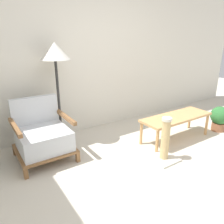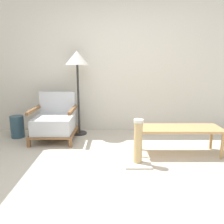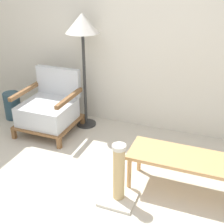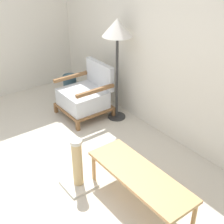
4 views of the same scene
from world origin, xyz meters
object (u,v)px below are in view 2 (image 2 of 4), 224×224
coffee_table (179,130)px  vase (19,127)px  armchair (56,122)px  floor_lamp (78,63)px  scratching_post (139,148)px

coffee_table → vase: bearing=164.5°
armchair → floor_lamp: size_ratio=0.53×
armchair → coffee_table: (1.97, -0.61, 0.03)m
floor_lamp → coffee_table: size_ratio=1.24×
coffee_table → vase: (-2.69, 0.75, -0.16)m
floor_lamp → vase: 1.59m
coffee_table → vase: size_ratio=3.13×
floor_lamp → scratching_post: 1.96m
vase → scratching_post: bearing=-28.2°
floor_lamp → vase: floor_lamp is taller
coffee_table → armchair: bearing=162.8°
armchair → vase: armchair is taller
floor_lamp → coffee_table: 2.09m
vase → coffee_table: bearing=-15.5°
armchair → floor_lamp: (0.38, 0.33, 1.01)m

